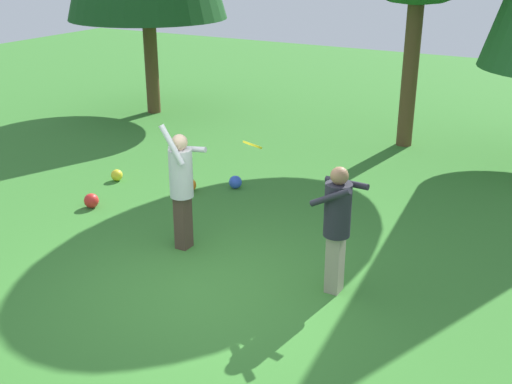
{
  "coord_description": "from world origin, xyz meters",
  "views": [
    {
      "loc": [
        4.02,
        -6.05,
        4.23
      ],
      "look_at": [
        0.12,
        0.95,
        1.05
      ],
      "focal_mm": 44.28,
      "sensor_mm": 36.0,
      "label": 1
    }
  ],
  "objects_px": {
    "ball_blue": "(235,182)",
    "ball_red": "(91,201)",
    "ball_orange": "(190,185)",
    "person_catcher": "(337,219)",
    "person_thrower": "(181,181)",
    "frisbee": "(252,145)",
    "ball_yellow": "(117,175)"
  },
  "relations": [
    {
      "from": "frisbee",
      "to": "ball_blue",
      "type": "relative_size",
      "value": 1.45
    },
    {
      "from": "person_thrower",
      "to": "ball_blue",
      "type": "relative_size",
      "value": 8.06
    },
    {
      "from": "frisbee",
      "to": "ball_red",
      "type": "height_order",
      "value": "frisbee"
    },
    {
      "from": "person_thrower",
      "to": "ball_blue",
      "type": "bearing_deg",
      "value": 99.23
    },
    {
      "from": "person_thrower",
      "to": "ball_yellow",
      "type": "xyz_separation_m",
      "value": [
        -2.75,
        1.69,
        -0.94
      ]
    },
    {
      "from": "frisbee",
      "to": "ball_red",
      "type": "distance_m",
      "value": 3.77
    },
    {
      "from": "person_catcher",
      "to": "ball_blue",
      "type": "xyz_separation_m",
      "value": [
        -3.01,
        2.54,
        -0.89
      ]
    },
    {
      "from": "ball_yellow",
      "to": "person_thrower",
      "type": "bearing_deg",
      "value": -31.6
    },
    {
      "from": "person_catcher",
      "to": "ball_yellow",
      "type": "distance_m",
      "value": 5.56
    },
    {
      "from": "ball_blue",
      "to": "ball_orange",
      "type": "bearing_deg",
      "value": -140.55
    },
    {
      "from": "ball_orange",
      "to": "ball_yellow",
      "type": "bearing_deg",
      "value": -171.63
    },
    {
      "from": "person_thrower",
      "to": "ball_orange",
      "type": "bearing_deg",
      "value": 118.57
    },
    {
      "from": "person_catcher",
      "to": "ball_red",
      "type": "xyz_separation_m",
      "value": [
        -4.69,
        0.56,
        -0.89
      ]
    },
    {
      "from": "person_catcher",
      "to": "ball_orange",
      "type": "bearing_deg",
      "value": -21.44
    },
    {
      "from": "frisbee",
      "to": "ball_orange",
      "type": "bearing_deg",
      "value": 142.0
    },
    {
      "from": "ball_orange",
      "to": "ball_blue",
      "type": "bearing_deg",
      "value": 39.45
    },
    {
      "from": "ball_blue",
      "to": "person_catcher",
      "type": "bearing_deg",
      "value": -40.14
    },
    {
      "from": "person_thrower",
      "to": "ball_red",
      "type": "height_order",
      "value": "person_thrower"
    },
    {
      "from": "ball_red",
      "to": "ball_yellow",
      "type": "bearing_deg",
      "value": 111.96
    },
    {
      "from": "ball_orange",
      "to": "person_catcher",
      "type": "bearing_deg",
      "value": -28.72
    },
    {
      "from": "person_catcher",
      "to": "person_thrower",
      "type": "bearing_deg",
      "value": 5.22
    },
    {
      "from": "frisbee",
      "to": "ball_red",
      "type": "bearing_deg",
      "value": 173.42
    },
    {
      "from": "ball_yellow",
      "to": "frisbee",
      "type": "bearing_deg",
      "value": -22.59
    },
    {
      "from": "ball_yellow",
      "to": "ball_red",
      "type": "distance_m",
      "value": 1.32
    },
    {
      "from": "person_catcher",
      "to": "ball_orange",
      "type": "distance_m",
      "value": 4.27
    },
    {
      "from": "ball_red",
      "to": "person_catcher",
      "type": "bearing_deg",
      "value": -6.78
    },
    {
      "from": "ball_yellow",
      "to": "ball_red",
      "type": "height_order",
      "value": "ball_red"
    },
    {
      "from": "ball_yellow",
      "to": "ball_blue",
      "type": "relative_size",
      "value": 0.92
    },
    {
      "from": "ball_orange",
      "to": "frisbee",
      "type": "bearing_deg",
      "value": -38.0
    },
    {
      "from": "person_catcher",
      "to": "ball_yellow",
      "type": "xyz_separation_m",
      "value": [
        -5.19,
        1.78,
        -0.9
      ]
    },
    {
      "from": "ball_blue",
      "to": "ball_red",
      "type": "xyz_separation_m",
      "value": [
        -1.68,
        -1.98,
        0.01
      ]
    },
    {
      "from": "person_thrower",
      "to": "ball_orange",
      "type": "distance_m",
      "value": 2.46
    }
  ]
}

